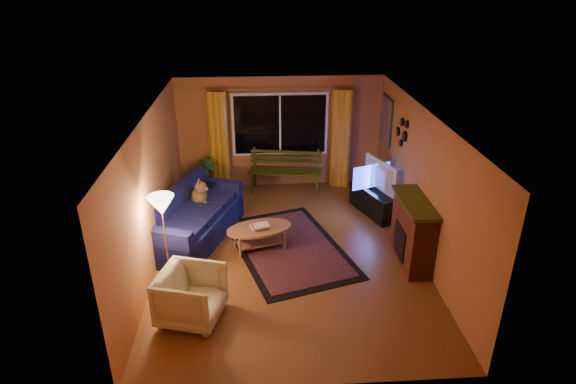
{
  "coord_description": "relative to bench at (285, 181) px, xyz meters",
  "views": [
    {
      "loc": [
        -0.5,
        -7.24,
        4.58
      ],
      "look_at": [
        0.0,
        0.3,
        1.05
      ],
      "focal_mm": 30.0,
      "sensor_mm": 36.0,
      "label": 1
    }
  ],
  "objects": [
    {
      "name": "sofa",
      "position": [
        -1.78,
        -1.99,
        0.23
      ],
      "size": [
        1.74,
        2.51,
        0.93
      ],
      "primitive_type": "cube",
      "rotation": [
        0.0,
        0.0,
        -0.36
      ],
      "color": "#111446",
      "rests_on": "ground"
    },
    {
      "name": "wall_left",
      "position": [
        -2.35,
        -2.61,
        1.01
      ],
      "size": [
        0.02,
        6.0,
        2.5
      ],
      "primitive_type": "cube",
      "color": "#BB703C",
      "rests_on": "ground"
    },
    {
      "name": "tv_console",
      "position": [
        1.75,
        -1.18,
        0.02
      ],
      "size": [
        0.82,
        1.31,
        0.52
      ],
      "primitive_type": "cube",
      "rotation": [
        0.0,
        0.0,
        0.35
      ],
      "color": "black",
      "rests_on": "ground"
    },
    {
      "name": "wall_right",
      "position": [
        2.17,
        -2.61,
        1.01
      ],
      "size": [
        0.02,
        6.0,
        2.5
      ],
      "primitive_type": "cube",
      "color": "#BB703C",
      "rests_on": "ground"
    },
    {
      "name": "mirror_cluster",
      "position": [
        2.12,
        -1.31,
        1.56
      ],
      "size": [
        0.06,
        0.6,
        0.56
      ],
      "primitive_type": null,
      "color": "black",
      "rests_on": "wall_right"
    },
    {
      "name": "floor",
      "position": [
        -0.09,
        -2.61,
        -0.25
      ],
      "size": [
        4.5,
        6.0,
        0.02
      ],
      "primitive_type": "cube",
      "color": "brown",
      "rests_on": "ground"
    },
    {
      "name": "curtain_right",
      "position": [
        1.26,
        0.27,
        0.88
      ],
      "size": [
        0.36,
        0.36,
        2.24
      ],
      "primitive_type": "cylinder",
      "color": "gold",
      "rests_on": "ground"
    },
    {
      "name": "ceiling",
      "position": [
        -0.09,
        -2.61,
        2.27
      ],
      "size": [
        4.5,
        6.0,
        0.02
      ],
      "primitive_type": "cube",
      "color": "white",
      "rests_on": "ground"
    },
    {
      "name": "rug",
      "position": [
        -0.09,
        -2.44,
        -0.23
      ],
      "size": [
        2.49,
        3.16,
        0.02
      ],
      "primitive_type": "cube",
      "rotation": [
        0.0,
        0.0,
        0.3
      ],
      "color": "maroon",
      "rests_on": "ground"
    },
    {
      "name": "window",
      "position": [
        -0.09,
        0.34,
        1.21
      ],
      "size": [
        2.0,
        0.02,
        1.3
      ],
      "primitive_type": "cube",
      "color": "black",
      "rests_on": "wall_back"
    },
    {
      "name": "curtain_rod",
      "position": [
        -0.09,
        0.29,
        2.01
      ],
      "size": [
        3.2,
        0.03,
        0.03
      ],
      "primitive_type": "cylinder",
      "rotation": [
        0.0,
        1.57,
        0.0
      ],
      "color": "#BF8C3F",
      "rests_on": "wall_back"
    },
    {
      "name": "dog",
      "position": [
        -1.73,
        -1.47,
        0.47
      ],
      "size": [
        0.49,
        0.55,
        0.49
      ],
      "primitive_type": null,
      "rotation": [
        0.0,
        0.0,
        0.42
      ],
      "color": "brown",
      "rests_on": "sofa"
    },
    {
      "name": "bench",
      "position": [
        0.0,
        0.0,
        0.0
      ],
      "size": [
        1.65,
        0.74,
        0.48
      ],
      "primitive_type": "cube",
      "rotation": [
        0.0,
        0.0,
        -0.17
      ],
      "color": "#31370A",
      "rests_on": "ground"
    },
    {
      "name": "potted_plant",
      "position": [
        -1.74,
        -0.08,
        0.17
      ],
      "size": [
        0.49,
        0.49,
        0.81
      ],
      "primitive_type": "imported",
      "rotation": [
        0.0,
        0.0,
        -0.09
      ],
      "color": "#235B1E",
      "rests_on": "ground"
    },
    {
      "name": "wall_back",
      "position": [
        -0.09,
        0.4,
        1.01
      ],
      "size": [
        4.5,
        0.02,
        2.5
      ],
      "primitive_type": "cube",
      "color": "#BB703C",
      "rests_on": "ground"
    },
    {
      "name": "armchair",
      "position": [
        -1.59,
        -4.26,
        0.19
      ],
      "size": [
        0.97,
        1.01,
        0.85
      ],
      "primitive_type": "imported",
      "rotation": [
        0.0,
        0.0,
        1.3
      ],
      "color": "beige",
      "rests_on": "ground"
    },
    {
      "name": "curtain_left",
      "position": [
        -1.44,
        0.27,
        0.88
      ],
      "size": [
        0.36,
        0.36,
        2.24
      ],
      "primitive_type": "cylinder",
      "color": "gold",
      "rests_on": "ground"
    },
    {
      "name": "television",
      "position": [
        1.75,
        -1.18,
        0.58
      ],
      "size": [
        0.5,
        1.04,
        0.61
      ],
      "primitive_type": "imported",
      "rotation": [
        0.0,
        0.0,
        1.93
      ],
      "color": "black",
      "rests_on": "tv_console"
    },
    {
      "name": "coffee_table",
      "position": [
        -0.61,
        -2.42,
        -0.03
      ],
      "size": [
        1.43,
        1.43,
        0.43
      ],
      "primitive_type": "cylinder",
      "rotation": [
        0.0,
        0.0,
        0.26
      ],
      "color": "#9B6A45",
      "rests_on": "ground"
    },
    {
      "name": "floor_lamp",
      "position": [
        -2.04,
        -3.38,
        0.53
      ],
      "size": [
        0.27,
        0.27,
        1.55
      ],
      "primitive_type": "cylinder",
      "rotation": [
        0.0,
        0.0,
        -0.04
      ],
      "color": "#BF8C3F",
      "rests_on": "ground"
    },
    {
      "name": "fireplace",
      "position": [
        1.96,
        -3.01,
        0.31
      ],
      "size": [
        0.4,
        1.2,
        1.1
      ],
      "primitive_type": "cube",
      "color": "maroon",
      "rests_on": "ground"
    },
    {
      "name": "painting",
      "position": [
        2.13,
        -0.16,
        1.41
      ],
      "size": [
        0.04,
        0.76,
        0.96
      ],
      "primitive_type": "cube",
      "color": "#C8640A",
      "rests_on": "wall_right"
    }
  ]
}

